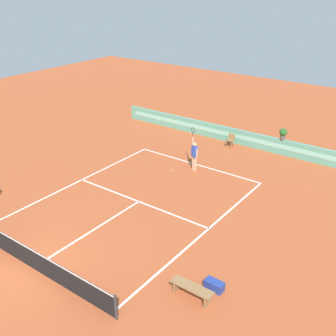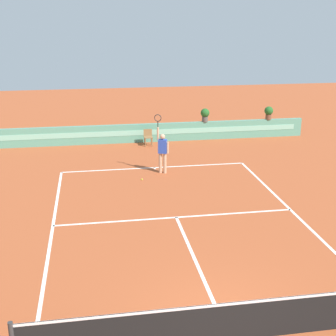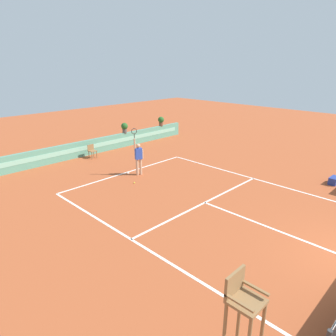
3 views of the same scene
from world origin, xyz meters
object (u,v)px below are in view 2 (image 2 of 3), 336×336
tennis_player (162,150)px  tennis_ball_near_baseline (142,179)px  potted_plant_far_right (269,112)px  potted_plant_right (205,114)px  ball_kid_chair (148,137)px

tennis_player → tennis_ball_near_baseline: size_ratio=38.01×
potted_plant_far_right → potted_plant_right: (-3.64, 0.00, 0.00)m
ball_kid_chair → tennis_ball_near_baseline: (-0.93, -5.33, -0.44)m
potted_plant_far_right → potted_plant_right: size_ratio=1.00×
ball_kid_chair → tennis_player: tennis_player is taller
potted_plant_far_right → potted_plant_right: 3.64m
tennis_ball_near_baseline → potted_plant_far_right: potted_plant_far_right is taller
ball_kid_chair → tennis_ball_near_baseline: ball_kid_chair is taller
ball_kid_chair → tennis_ball_near_baseline: size_ratio=12.50×
ball_kid_chair → potted_plant_far_right: size_ratio=1.17×
tennis_ball_near_baseline → tennis_player: bearing=38.7°
potted_plant_far_right → potted_plant_right: bearing=180.0°
tennis_player → potted_plant_right: 6.15m
tennis_ball_near_baseline → potted_plant_right: (4.15, 6.07, 1.38)m
tennis_player → ball_kid_chair: bearing=90.8°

